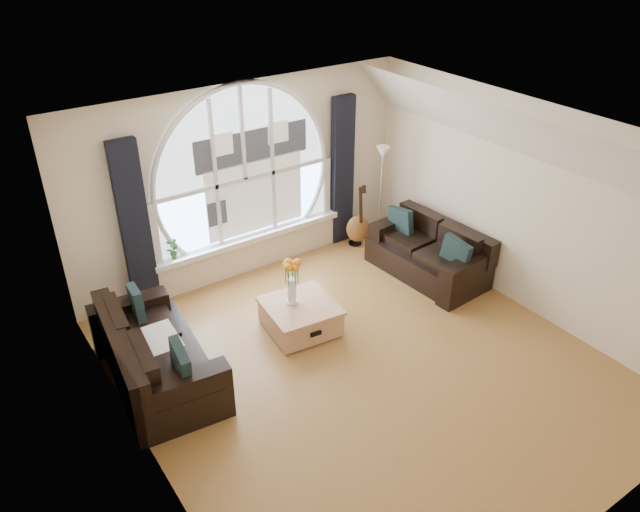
{
  "coord_description": "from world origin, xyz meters",
  "views": [
    {
      "loc": [
        -3.54,
        -4.23,
        4.69
      ],
      "look_at": [
        0.0,
        0.9,
        1.05
      ],
      "focal_mm": 34.44,
      "sensor_mm": 36.0,
      "label": 1
    }
  ],
  "objects": [
    {
      "name": "sofa_left",
      "position": [
        -2.03,
        1.12,
        0.4
      ],
      "size": [
        1.12,
        1.94,
        0.82
      ],
      "primitive_type": "cube",
      "rotation": [
        0.0,
        0.0,
        -0.11
      ],
      "color": "black",
      "rests_on": "ground"
    },
    {
      "name": "potted_plant",
      "position": [
        -1.15,
        2.65,
        0.71
      ],
      "size": [
        0.19,
        0.16,
        0.31
      ],
      "primitive_type": "imported",
      "rotation": [
        0.0,
        0.0,
        0.31
      ],
      "color": "#1E6023",
      "rests_on": "window_sill"
    },
    {
      "name": "coffee_chest",
      "position": [
        -0.22,
        1.02,
        0.21
      ],
      "size": [
        0.93,
        0.93,
        0.41
      ],
      "primitive_type": "cube",
      "rotation": [
        0.0,
        0.0,
        -0.11
      ],
      "color": "tan",
      "rests_on": "ground"
    },
    {
      "name": "throw_blanket",
      "position": [
        -2.04,
        1.13,
        0.5
      ],
      "size": [
        0.57,
        0.57,
        0.1
      ],
      "primitive_type": "cube",
      "rotation": [
        0.0,
        0.0,
        -0.03
      ],
      "color": "silver",
      "rests_on": "sofa_left"
    },
    {
      "name": "attic_slope",
      "position": [
        2.2,
        0.0,
        2.35
      ],
      "size": [
        0.92,
        5.5,
        0.72
      ],
      "primitive_type": "cube",
      "color": "silver",
      "rests_on": "ground"
    },
    {
      "name": "vase_flowers",
      "position": [
        -0.27,
        1.11,
        0.76
      ],
      "size": [
        0.24,
        0.24,
        0.7
      ],
      "primitive_type": "cube",
      "color": "white",
      "rests_on": "coffee_chest"
    },
    {
      "name": "sofa_right",
      "position": [
        1.99,
        1.09,
        0.4
      ],
      "size": [
        0.96,
        1.76,
        0.76
      ],
      "primitive_type": "cube",
      "rotation": [
        0.0,
        0.0,
        0.06
      ],
      "color": "black",
      "rests_on": "ground"
    },
    {
      "name": "window_frame",
      "position": [
        0.0,
        2.69,
        1.62
      ],
      "size": [
        2.76,
        0.08,
        2.15
      ],
      "primitive_type": "cube",
      "color": "white",
      "rests_on": "wall_back"
    },
    {
      "name": "curtain_right",
      "position": [
        1.6,
        2.63,
        1.15
      ],
      "size": [
        0.35,
        0.12,
        2.3
      ],
      "primitive_type": "cube",
      "color": "black",
      "rests_on": "ground"
    },
    {
      "name": "neighbor_house",
      "position": [
        0.15,
        2.71,
        1.5
      ],
      "size": [
        1.7,
        0.02,
        1.5
      ],
      "primitive_type": "cube",
      "color": "silver",
      "rests_on": "wall_back"
    },
    {
      "name": "ceiling",
      "position": [
        0.0,
        0.0,
        2.7
      ],
      "size": [
        5.0,
        5.5,
        0.01
      ],
      "primitive_type": "cube",
      "color": "silver",
      "rests_on": "ground"
    },
    {
      "name": "window_sill",
      "position": [
        0.0,
        2.65,
        0.51
      ],
      "size": [
        2.9,
        0.22,
        0.08
      ],
      "primitive_type": "cube",
      "color": "white",
      "rests_on": "wall_back"
    },
    {
      "name": "ground",
      "position": [
        0.0,
        0.0,
        0.0
      ],
      "size": [
        5.0,
        5.5,
        0.01
      ],
      "primitive_type": "cube",
      "color": "brown",
      "rests_on": "ground"
    },
    {
      "name": "guitar",
      "position": [
        1.68,
        2.31,
        0.53
      ],
      "size": [
        0.43,
        0.37,
        1.06
      ],
      "primitive_type": "cube",
      "rotation": [
        0.0,
        0.0,
        -0.42
      ],
      "color": "brown",
      "rests_on": "ground"
    },
    {
      "name": "curtain_left",
      "position": [
        -1.6,
        2.63,
        1.15
      ],
      "size": [
        0.35,
        0.12,
        2.3
      ],
      "primitive_type": "cube",
      "color": "black",
      "rests_on": "ground"
    },
    {
      "name": "wall_front",
      "position": [
        0.0,
        -2.75,
        1.35
      ],
      "size": [
        5.0,
        0.01,
        2.7
      ],
      "primitive_type": "cube",
      "color": "beige",
      "rests_on": "ground"
    },
    {
      "name": "wall_back",
      "position": [
        0.0,
        2.75,
        1.35
      ],
      "size": [
        5.0,
        0.01,
        2.7
      ],
      "primitive_type": "cube",
      "color": "beige",
      "rests_on": "ground"
    },
    {
      "name": "floor_lamp",
      "position": [
        1.99,
        2.18,
        0.8
      ],
      "size": [
        0.24,
        0.24,
        1.6
      ],
      "primitive_type": "cube",
      "color": "#B2B2B2",
      "rests_on": "ground"
    },
    {
      "name": "wall_right",
      "position": [
        2.5,
        0.0,
        1.35
      ],
      "size": [
        0.01,
        5.5,
        2.7
      ],
      "primitive_type": "cube",
      "color": "beige",
      "rests_on": "ground"
    },
    {
      "name": "wall_left",
      "position": [
        -2.5,
        0.0,
        1.35
      ],
      "size": [
        0.01,
        5.5,
        2.7
      ],
      "primitive_type": "cube",
      "color": "beige",
      "rests_on": "ground"
    },
    {
      "name": "arched_window",
      "position": [
        0.0,
        2.72,
        1.62
      ],
      "size": [
        2.6,
        0.06,
        2.15
      ],
      "primitive_type": "cube",
      "color": "silver",
      "rests_on": "wall_back"
    }
  ]
}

